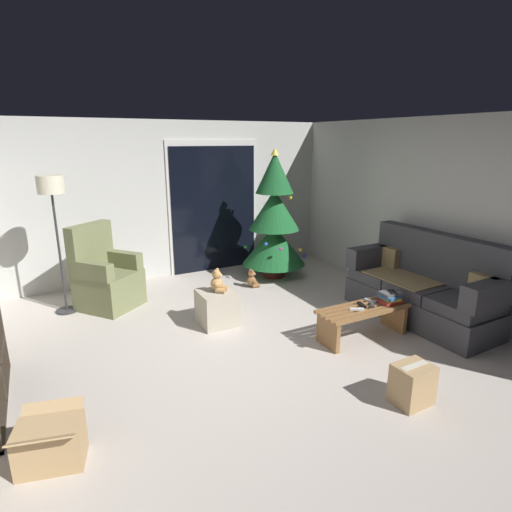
{
  "coord_description": "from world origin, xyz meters",
  "views": [
    {
      "loc": [
        -1.86,
        -3.57,
        2.21
      ],
      "look_at": [
        0.4,
        0.7,
        0.85
      ],
      "focal_mm": 29.24,
      "sensor_mm": 36.0,
      "label": 1
    }
  ],
  "objects_px": {
    "remote_silver": "(370,301)",
    "ottoman": "(217,308)",
    "couch": "(424,288)",
    "coffee_table": "(363,317)",
    "cell_phone": "(392,292)",
    "remote_graphite": "(372,305)",
    "floor_lamp": "(52,198)",
    "remote_white": "(357,309)",
    "cardboard_box_taped_mid_floor": "(412,384)",
    "christmas_tree": "(274,222)",
    "book_stack": "(390,297)",
    "armchair": "(106,278)",
    "teddy_bear_chestnut_by_tree": "(252,280)",
    "teddy_bear_honey": "(218,282)",
    "remote_black": "(362,305)",
    "cardboard_box_open_near_shelf": "(51,444)"
  },
  "relations": [
    {
      "from": "remote_white",
      "to": "remote_graphite",
      "type": "xyz_separation_m",
      "value": [
        0.25,
        0.02,
        0.0
      ]
    },
    {
      "from": "cell_phone",
      "to": "ottoman",
      "type": "distance_m",
      "value": 2.08
    },
    {
      "from": "book_stack",
      "to": "teddy_bear_honey",
      "type": "bearing_deg",
      "value": 145.37
    },
    {
      "from": "coffee_table",
      "to": "cell_phone",
      "type": "relative_size",
      "value": 7.64
    },
    {
      "from": "remote_graphite",
      "to": "armchair",
      "type": "bearing_deg",
      "value": 179.49
    },
    {
      "from": "couch",
      "to": "christmas_tree",
      "type": "xyz_separation_m",
      "value": [
        -0.83,
        2.33,
        0.52
      ]
    },
    {
      "from": "couch",
      "to": "christmas_tree",
      "type": "distance_m",
      "value": 2.53
    },
    {
      "from": "teddy_bear_honey",
      "to": "cardboard_box_taped_mid_floor",
      "type": "relative_size",
      "value": 0.79
    },
    {
      "from": "remote_silver",
      "to": "ottoman",
      "type": "relative_size",
      "value": 0.35
    },
    {
      "from": "cell_phone",
      "to": "remote_black",
      "type": "bearing_deg",
      "value": -171.42
    },
    {
      "from": "floor_lamp",
      "to": "teddy_bear_chestnut_by_tree",
      "type": "bearing_deg",
      "value": -6.9
    },
    {
      "from": "remote_black",
      "to": "teddy_bear_honey",
      "type": "height_order",
      "value": "teddy_bear_honey"
    },
    {
      "from": "teddy_bear_honey",
      "to": "cardboard_box_open_near_shelf",
      "type": "bearing_deg",
      "value": -140.62
    },
    {
      "from": "remote_silver",
      "to": "teddy_bear_chestnut_by_tree",
      "type": "height_order",
      "value": "remote_silver"
    },
    {
      "from": "couch",
      "to": "remote_silver",
      "type": "relative_size",
      "value": 12.55
    },
    {
      "from": "coffee_table",
      "to": "teddy_bear_chestnut_by_tree",
      "type": "bearing_deg",
      "value": 99.11
    },
    {
      "from": "remote_silver",
      "to": "book_stack",
      "type": "height_order",
      "value": "book_stack"
    },
    {
      "from": "armchair",
      "to": "ottoman",
      "type": "bearing_deg",
      "value": -48.04
    },
    {
      "from": "book_stack",
      "to": "teddy_bear_honey",
      "type": "distance_m",
      "value": 2.04
    },
    {
      "from": "remote_black",
      "to": "floor_lamp",
      "type": "relative_size",
      "value": 0.09
    },
    {
      "from": "book_stack",
      "to": "ottoman",
      "type": "xyz_separation_m",
      "value": [
        -1.68,
        1.16,
        -0.23
      ]
    },
    {
      "from": "couch",
      "to": "teddy_bear_chestnut_by_tree",
      "type": "xyz_separation_m",
      "value": [
        -1.39,
        2.03,
        -0.28
      ]
    },
    {
      "from": "cell_phone",
      "to": "floor_lamp",
      "type": "distance_m",
      "value": 4.25
    },
    {
      "from": "book_stack",
      "to": "cardboard_box_taped_mid_floor",
      "type": "height_order",
      "value": "book_stack"
    },
    {
      "from": "couch",
      "to": "book_stack",
      "type": "distance_m",
      "value": 0.7
    },
    {
      "from": "cell_phone",
      "to": "christmas_tree",
      "type": "height_order",
      "value": "christmas_tree"
    },
    {
      "from": "couch",
      "to": "coffee_table",
      "type": "height_order",
      "value": "couch"
    },
    {
      "from": "armchair",
      "to": "teddy_bear_chestnut_by_tree",
      "type": "height_order",
      "value": "armchair"
    },
    {
      "from": "remote_white",
      "to": "cardboard_box_taped_mid_floor",
      "type": "bearing_deg",
      "value": -168.49
    },
    {
      "from": "christmas_tree",
      "to": "cardboard_box_taped_mid_floor",
      "type": "height_order",
      "value": "christmas_tree"
    },
    {
      "from": "teddy_bear_honey",
      "to": "floor_lamp",
      "type": "bearing_deg",
      "value": 141.36
    },
    {
      "from": "remote_black",
      "to": "book_stack",
      "type": "distance_m",
      "value": 0.37
    },
    {
      "from": "floor_lamp",
      "to": "cardboard_box_taped_mid_floor",
      "type": "relative_size",
      "value": 4.93
    },
    {
      "from": "couch",
      "to": "book_stack",
      "type": "bearing_deg",
      "value": -170.72
    },
    {
      "from": "couch",
      "to": "remote_graphite",
      "type": "xyz_separation_m",
      "value": [
        -0.93,
        -0.08,
        -0.01
      ]
    },
    {
      "from": "remote_graphite",
      "to": "floor_lamp",
      "type": "distance_m",
      "value": 4.07
    },
    {
      "from": "ottoman",
      "to": "teddy_bear_honey",
      "type": "distance_m",
      "value": 0.33
    },
    {
      "from": "remote_black",
      "to": "teddy_bear_chestnut_by_tree",
      "type": "height_order",
      "value": "remote_black"
    },
    {
      "from": "couch",
      "to": "floor_lamp",
      "type": "bearing_deg",
      "value": 149.56
    },
    {
      "from": "remote_black",
      "to": "cell_phone",
      "type": "distance_m",
      "value": 0.39
    },
    {
      "from": "cell_phone",
      "to": "cardboard_box_open_near_shelf",
      "type": "xyz_separation_m",
      "value": [
        -3.62,
        -0.42,
        -0.35
      ]
    },
    {
      "from": "remote_white",
      "to": "cardboard_box_taped_mid_floor",
      "type": "distance_m",
      "value": 1.19
    },
    {
      "from": "christmas_tree",
      "to": "ottoman",
      "type": "distance_m",
      "value": 2.13
    },
    {
      "from": "couch",
      "to": "teddy_bear_honey",
      "type": "height_order",
      "value": "couch"
    },
    {
      "from": "cell_phone",
      "to": "cardboard_box_open_near_shelf",
      "type": "relative_size",
      "value": 0.26
    },
    {
      "from": "remote_graphite",
      "to": "ottoman",
      "type": "distance_m",
      "value": 1.84
    },
    {
      "from": "couch",
      "to": "cardboard_box_open_near_shelf",
      "type": "relative_size",
      "value": 3.59
    },
    {
      "from": "remote_silver",
      "to": "armchair",
      "type": "xyz_separation_m",
      "value": [
        -2.61,
        2.26,
        0.02
      ]
    },
    {
      "from": "remote_black",
      "to": "teddy_bear_honey",
      "type": "xyz_separation_m",
      "value": [
        -1.33,
        1.07,
        0.16
      ]
    },
    {
      "from": "cell_phone",
      "to": "floor_lamp",
      "type": "xyz_separation_m",
      "value": [
        -3.31,
        2.47,
        0.99
      ]
    }
  ]
}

